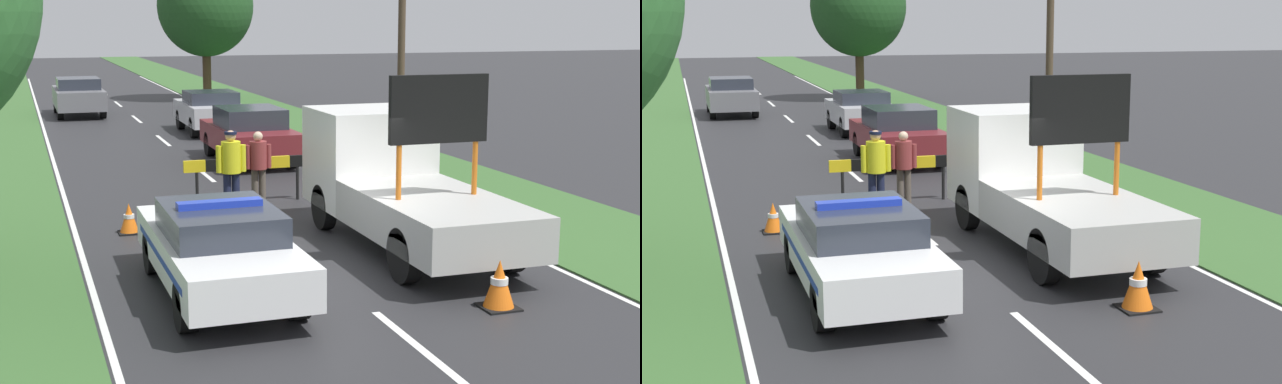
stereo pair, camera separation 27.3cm
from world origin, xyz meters
TOP-DOWN VIEW (x-y plane):
  - ground_plane at (0.00, 0.00)m, footprint 160.00×160.00m
  - lane_markings at (0.00, 14.91)m, footprint 7.47×67.80m
  - grass_verge_right at (5.64, 20.00)m, footprint 3.72×120.00m
  - police_car at (-1.89, -0.88)m, footprint 1.79×4.74m
  - work_truck at (1.89, 1.22)m, footprint 2.10×6.02m
  - road_barrier at (0.18, 5.47)m, footprint 2.88×0.08m
  - police_officer at (-0.44, 4.45)m, footprint 0.64×0.40m
  - pedestrian_civilian at (0.32, 5.10)m, footprint 0.59×0.37m
  - traffic_cone_near_police at (1.73, -2.80)m, footprint 0.52×0.52m
  - traffic_cone_centre_front at (-2.69, 3.44)m, footprint 0.42×0.42m
  - queued_car_wagon_maroon at (1.64, 11.03)m, footprint 1.92×4.60m
  - queued_car_sedan_silver at (1.96, 17.83)m, footprint 1.94×4.11m
  - queued_car_suv_grey at (-2.09, 25.12)m, footprint 1.92×4.64m
  - roadside_tree_near_right at (4.45, 30.24)m, footprint 4.68×4.68m
  - utility_pole at (5.38, 8.89)m, footprint 1.20×0.20m

SIDE VIEW (x-z plane):
  - ground_plane at x=0.00m, z-range 0.00..0.00m
  - lane_markings at x=0.00m, z-range 0.00..0.01m
  - grass_verge_right at x=5.64m, z-range 0.00..0.03m
  - traffic_cone_centre_front at x=-2.69m, z-range 0.00..0.58m
  - traffic_cone_near_police at x=1.73m, z-range 0.00..0.71m
  - police_car at x=-1.89m, z-range -0.01..1.46m
  - queued_car_sedan_silver at x=1.96m, z-range 0.05..1.53m
  - queued_car_wagon_maroon at x=1.64m, z-range 0.03..1.59m
  - queued_car_suv_grey at x=-2.09m, z-range 0.04..1.62m
  - road_barrier at x=0.18m, z-range 0.32..1.34m
  - pedestrian_civilian at x=0.32m, z-range 0.14..1.78m
  - police_officer at x=-0.44m, z-range 0.17..1.94m
  - work_truck at x=1.89m, z-range -0.46..2.71m
  - utility_pole at x=5.38m, z-range 0.11..6.70m
  - roadside_tree_near_right at x=4.45m, z-range 1.06..8.11m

